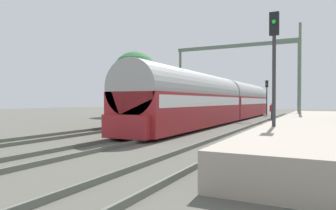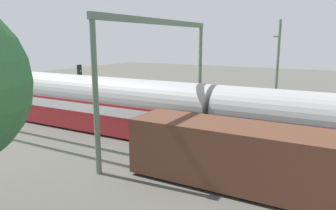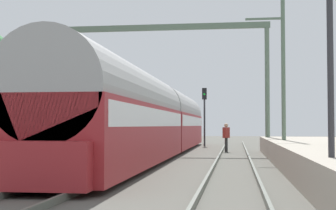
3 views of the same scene
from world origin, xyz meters
TOP-DOWN VIEW (x-y plane):
  - ground at (0.00, 0.00)m, footprint 120.00×120.00m
  - track_far_west at (-4.24, 0.00)m, footprint 1.52×60.00m
  - track_west at (0.00, 0.00)m, footprint 1.52×60.00m
  - track_east at (4.24, 0.00)m, footprint 1.52×60.00m
  - platform at (8.06, 2.00)m, footprint 4.40×28.00m
  - passenger_train at (0.00, 10.41)m, footprint 2.93×32.85m
  - freight_car at (-4.24, 6.17)m, footprint 2.80×13.00m
  - person_crossing at (3.78, 14.11)m, footprint 0.44×0.46m
  - railway_signal_near at (6.43, -5.14)m, footprint 0.36×0.30m
  - railway_signal_far at (1.92, 23.14)m, footprint 0.36×0.30m
  - catenary_gantry at (0.00, 14.13)m, footprint 12.89×0.28m
  - catenary_pole_east_mid at (6.59, 8.18)m, footprint 1.90×0.20m
  - tree_west_background at (-12.74, 14.77)m, footprint 5.70×5.70m

SIDE VIEW (x-z plane):
  - ground at x=0.00m, z-range 0.00..0.00m
  - track_far_west at x=-4.24m, z-range 0.00..0.16m
  - track_west at x=0.00m, z-range 0.00..0.16m
  - track_east at x=4.24m, z-range 0.00..0.16m
  - platform at x=8.06m, z-range 0.00..0.90m
  - person_crossing at x=3.78m, z-range 0.16..1.89m
  - freight_car at x=-4.24m, z-range 0.12..2.82m
  - passenger_train at x=0.00m, z-range 0.06..3.88m
  - railway_signal_far at x=1.92m, z-range 0.66..5.22m
  - railway_signal_near at x=6.43m, z-range 0.73..6.12m
  - catenary_pole_east_mid at x=6.59m, z-range 0.15..8.15m
  - tree_west_background at x=-12.74m, z-range 1.19..9.29m
  - catenary_gantry at x=0.00m, z-range 1.73..9.59m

